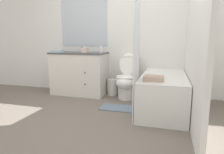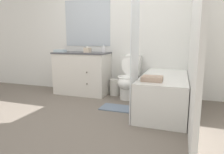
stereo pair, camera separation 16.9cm
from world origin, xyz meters
The scene contains 14 objects.
ground_plane centered at (0.00, 0.00, 0.00)m, with size 14.00×14.00×0.00m, color #6B6056.
wall_back centered at (-0.01, 1.75, 1.25)m, with size 8.00×0.06×2.50m.
wall_right centered at (1.29, 0.86, 1.25)m, with size 0.05×2.72×2.50m.
vanity_cabinet centered at (-0.73, 1.45, 0.43)m, with size 1.08×0.58×0.84m.
sink_faucet centered at (-0.73, 1.65, 0.87)m, with size 0.14×0.12×0.12m.
toilet centered at (0.25, 1.40, 0.37)m, with size 0.37×0.63×0.83m.
bathtub centered at (0.92, 0.97, 0.27)m, with size 0.67×1.51×0.54m.
shower_curtain centered at (0.58, 0.42, 1.00)m, with size 0.01×0.43×2.00m.
wastebasket centered at (-0.07, 1.55, 0.16)m, with size 0.21×0.21×0.31m.
tissue_box centered at (-0.58, 1.40, 0.89)m, with size 0.11×0.12×0.12m.
soap_dispenser centered at (-0.29, 1.51, 0.90)m, with size 0.07×0.07×0.14m.
hand_towel_folded centered at (-1.11, 1.28, 0.87)m, with size 0.23×0.13×0.05m.
bath_towel_folded centered at (0.80, 0.49, 0.57)m, with size 0.27×0.24×0.06m.
bath_mat centered at (0.25, 0.78, 0.01)m, with size 0.57×0.33×0.02m.
Camera 2 is at (1.15, -2.11, 1.05)m, focal length 32.00 mm.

